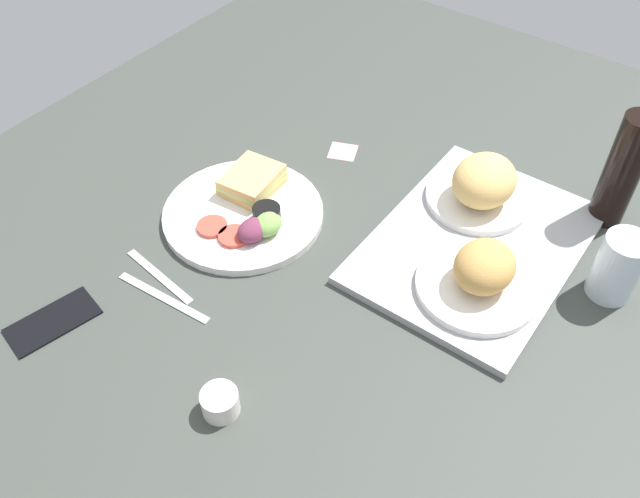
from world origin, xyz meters
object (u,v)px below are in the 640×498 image
bread_plate_far (481,275)px  espresso_cup (220,402)px  fork (159,276)px  sticky_note (343,151)px  drinking_glass (618,267)px  plate_with_salad (247,210)px  knife (163,297)px  cell_phone (52,321)px  bread_plate_near (482,186)px  serving_tray (476,245)px  soda_bottle (623,171)px

bread_plate_far → espresso_cup: bearing=-25.6°
fork → sticky_note: fork is taller
drinking_glass → plate_with_salad: bearing=-70.3°
knife → cell_phone: (14.27, -10.92, 0.15)cm
bread_plate_near → sticky_note: 31.33cm
cell_phone → sticky_note: cell_phone is taller
espresso_cup → cell_phone: bearing=-82.7°
plate_with_salad → fork: bearing=-6.6°
bread_plate_near → fork: (47.97, -36.60, -5.71)cm
serving_tray → plate_with_salad: size_ratio=1.50×
drinking_glass → cell_phone: 92.86cm
drinking_glass → serving_tray: bearing=-79.9°
bread_plate_far → fork: bearing=-58.0°
soda_bottle → fork: bearing=-43.4°
bread_plate_far → drinking_glass: size_ratio=1.68×
soda_bottle → cell_phone: (77.41, -63.78, -10.88)cm
cell_phone → sticky_note: 65.82cm
fork → sticky_note: bearing=90.4°
plate_with_salad → espresso_cup: bearing=35.1°
drinking_glass → sticky_note: 58.48cm
knife → cell_phone: size_ratio=1.32×
bread_plate_far → sticky_note: (-18.39, -40.37, -4.93)cm
plate_with_salad → knife: plate_with_salad is taller
serving_tray → cell_phone: bearing=-40.7°
serving_tray → espresso_cup: espresso_cup is taller
bread_plate_near → plate_with_salad: (27.32, -34.19, -4.32)cm
plate_with_salad → sticky_note: bearing=172.7°
plate_with_salad → bread_plate_far: bearing=100.7°
plate_with_salad → drinking_glass: drinking_glass is taller
bread_plate_near → bread_plate_far: 21.37cm
drinking_glass → espresso_cup: bearing=-34.1°
fork → sticky_note: size_ratio=3.04×
cell_phone → serving_tray: bearing=152.8°
plate_with_salad → cell_phone: size_ratio=2.09×
bread_plate_far → plate_with_salad: (8.26, -43.80, -3.35)cm
espresso_cup → soda_bottle: bearing=157.2°
bread_plate_near → soda_bottle: (-12.17, 20.26, 5.32)cm
sticky_note → espresso_cup: bearing=18.6°
drinking_glass → sticky_note: size_ratio=2.19×
bread_plate_near → cell_phone: bread_plate_near is taller
bread_plate_far → soda_bottle: (-31.23, 10.65, 6.29)cm
drinking_glass → fork: size_ratio=0.72×
soda_bottle → cell_phone: size_ratio=1.57×
serving_tray → sticky_note: (-8.72, -35.22, -0.74)cm
plate_with_salad → espresso_cup: size_ratio=5.37×
plate_with_salad → knife: bearing=3.9°
bread_plate_near → soda_bottle: size_ratio=0.88×
soda_bottle → knife: size_ratio=1.19×
bread_plate_near → sticky_note: bearing=-88.7°
plate_with_salad → fork: (20.65, -2.41, -1.40)cm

